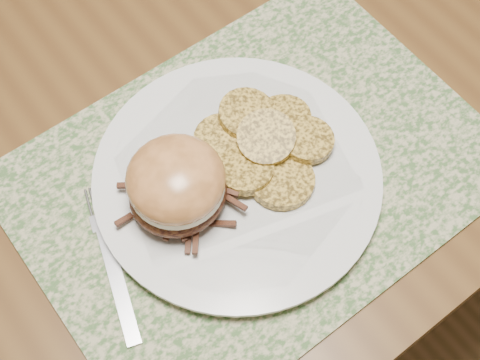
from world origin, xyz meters
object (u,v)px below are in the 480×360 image
Objects in this scene: dinner_plate at (237,177)px; dining_table at (209,27)px; pork_sandwich at (177,185)px; fork at (112,261)px.

dining_table is at bearing 60.77° from dinner_plate.
pork_sandwich is 0.69× the size of fork.
dinner_plate is 0.14m from fork.
fork reaches higher than dining_table.
pork_sandwich reaches higher than fork.
pork_sandwich is at bearing -130.39° from dining_table.
dinner_plate is at bearing -119.23° from dining_table.
dinner_plate is at bearing 16.76° from fork.
fork is (-0.14, 0.00, -0.01)m from dinner_plate.
dining_table is 13.88× the size of pork_sandwich.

